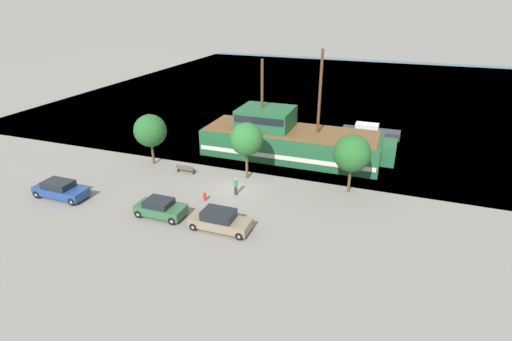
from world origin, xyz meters
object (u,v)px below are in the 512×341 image
at_px(parked_car_curb_rear, 220,220).
at_px(pirate_ship, 288,140).
at_px(fire_hydrant, 205,196).
at_px(bench_promenade_east, 185,169).
at_px(parked_car_curb_front, 160,208).
at_px(parked_car_curb_mid, 60,190).
at_px(pedestrian_walking_near, 236,186).
at_px(moored_boat_dockside, 370,132).

bearing_deg(parked_car_curb_rear, pirate_ship, 87.55).
bearing_deg(fire_hydrant, pirate_ship, 72.71).
bearing_deg(fire_hydrant, bench_promenade_east, 134.42).
relative_size(parked_car_curb_front, bench_promenade_east, 2.18).
xyz_separation_m(parked_car_curb_mid, fire_hydrant, (11.76, 3.72, -0.34)).
xyz_separation_m(fire_hydrant, pedestrian_walking_near, (2.03, 1.91, 0.38)).
distance_m(pirate_ship, parked_car_curb_front, 16.77).
xyz_separation_m(pirate_ship, parked_car_curb_mid, (-15.54, -15.89, -1.11)).
height_order(moored_boat_dockside, parked_car_curb_mid, moored_boat_dockside).
relative_size(parked_car_curb_mid, parked_car_curb_rear, 1.05).
height_order(bench_promenade_east, pedestrian_walking_near, pedestrian_walking_near).
distance_m(pirate_ship, parked_car_curb_rear, 15.87).
height_order(pirate_ship, parked_car_curb_front, pirate_ship).
relative_size(parked_car_curb_rear, fire_hydrant, 5.87).
xyz_separation_m(pirate_ship, bench_promenade_east, (-8.10, -7.77, -1.42)).
xyz_separation_m(pirate_ship, parked_car_curb_rear, (-0.68, -15.82, -1.12)).
height_order(pirate_ship, moored_boat_dockside, pirate_ship).
height_order(moored_boat_dockside, fire_hydrant, moored_boat_dockside).
height_order(pirate_ship, parked_car_curb_rear, pirate_ship).
bearing_deg(moored_boat_dockside, pedestrian_walking_near, -115.16).
xyz_separation_m(pirate_ship, pedestrian_walking_near, (-1.76, -10.27, -1.07)).
relative_size(parked_car_curb_rear, pedestrian_walking_near, 2.85).
bearing_deg(parked_car_curb_rear, parked_car_curb_front, 178.41).
xyz_separation_m(bench_promenade_east, pedestrian_walking_near, (6.34, -2.50, 0.35)).
xyz_separation_m(parked_car_curb_mid, bench_promenade_east, (7.44, 8.12, -0.31)).
bearing_deg(pedestrian_walking_near, bench_promenade_east, 158.50).
distance_m(pirate_ship, parked_car_curb_mid, 22.26).
height_order(parked_car_curb_front, fire_hydrant, parked_car_curb_front).
relative_size(fire_hydrant, bench_promenade_east, 0.43).
distance_m(moored_boat_dockside, pedestrian_walking_near, 22.01).
relative_size(parked_car_curb_front, parked_car_curb_mid, 0.83).
relative_size(moored_boat_dockside, pedestrian_walking_near, 4.33).
xyz_separation_m(fire_hydrant, bench_promenade_east, (-4.31, 4.40, 0.03)).
relative_size(moored_boat_dockside, parked_car_curb_mid, 1.45).
bearing_deg(parked_car_curb_front, bench_promenade_east, 105.93).
bearing_deg(parked_car_curb_rear, moored_boat_dockside, 72.01).
height_order(parked_car_curb_mid, fire_hydrant, parked_car_curb_mid).
height_order(parked_car_curb_mid, bench_promenade_east, parked_car_curb_mid).
relative_size(parked_car_curb_mid, pedestrian_walking_near, 2.99).
bearing_deg(bench_promenade_east, parked_car_curb_front, -74.07).
distance_m(parked_car_curb_front, fire_hydrant, 4.07).
bearing_deg(fire_hydrant, parked_car_curb_front, -120.43).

